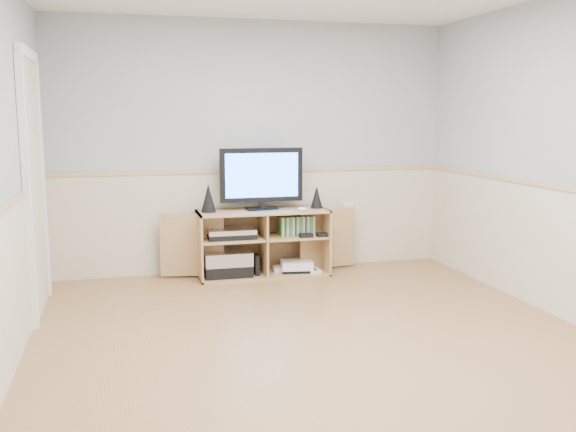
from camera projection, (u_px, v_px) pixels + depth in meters
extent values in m
cube|color=tan|center=(320.00, 344.00, 4.49)|extent=(4.00, 4.50, 0.02)
cube|color=#ADB6BC|center=(254.00, 148.00, 6.45)|extent=(4.00, 0.02, 2.50)
cube|color=#ADB6BC|center=(526.00, 214.00, 2.13)|extent=(4.00, 0.02, 2.50)
cube|color=beige|center=(255.00, 221.00, 6.55)|extent=(4.00, 0.01, 1.00)
cube|color=tan|center=(255.00, 171.00, 6.46)|extent=(4.00, 0.02, 0.04)
cube|color=beige|center=(34.00, 188.00, 5.08)|extent=(0.03, 0.82, 2.00)
cube|color=tan|center=(263.00, 274.00, 6.38)|extent=(1.28, 0.48, 0.02)
cube|color=tan|center=(263.00, 211.00, 6.28)|extent=(1.28, 0.48, 0.02)
cube|color=tan|center=(199.00, 246.00, 6.18)|extent=(0.02, 0.48, 0.65)
cube|color=tan|center=(324.00, 240.00, 6.49)|extent=(0.02, 0.48, 0.65)
cube|color=tan|center=(258.00, 239.00, 6.55)|extent=(1.28, 0.02, 0.65)
cube|color=tan|center=(263.00, 243.00, 6.33)|extent=(0.02, 0.46, 0.61)
cube|color=tan|center=(231.00, 239.00, 6.24)|extent=(0.61, 0.44, 0.02)
cube|color=tan|center=(294.00, 236.00, 6.40)|extent=(0.61, 0.44, 0.02)
cube|color=tan|center=(192.00, 245.00, 6.22)|extent=(0.61, 0.13, 0.61)
cube|color=tan|center=(327.00, 238.00, 6.56)|extent=(0.61, 0.13, 0.61)
cube|color=black|center=(262.00, 209.00, 6.33)|extent=(0.31, 0.18, 0.02)
cube|color=black|center=(262.00, 205.00, 6.32)|extent=(0.05, 0.04, 0.06)
cube|color=black|center=(261.00, 175.00, 6.28)|extent=(0.82, 0.05, 0.53)
cube|color=#3074FF|center=(262.00, 175.00, 6.25)|extent=(0.72, 0.01, 0.43)
cone|color=black|center=(208.00, 198.00, 6.15)|extent=(0.15, 0.15, 0.27)
cone|color=black|center=(317.00, 197.00, 6.42)|extent=(0.12, 0.12, 0.22)
cube|color=silver|center=(274.00, 211.00, 6.17)|extent=(0.35, 0.19, 0.01)
ellipsoid|color=white|center=(302.00, 209.00, 6.24)|extent=(0.11, 0.09, 0.04)
cube|color=black|center=(227.00, 270.00, 6.28)|extent=(0.46, 0.34, 0.11)
cube|color=silver|center=(227.00, 258.00, 6.26)|extent=(0.46, 0.34, 0.13)
cube|color=black|center=(231.00, 235.00, 6.24)|extent=(0.46, 0.32, 0.05)
cube|color=silver|center=(231.00, 231.00, 6.23)|extent=(0.46, 0.32, 0.05)
cube|color=black|center=(256.00, 265.00, 6.30)|extent=(0.04, 0.14, 0.20)
cube|color=white|center=(284.00, 269.00, 6.46)|extent=(0.23, 0.19, 0.05)
cube|color=black|center=(296.00, 270.00, 6.44)|extent=(0.33, 0.28, 0.03)
cube|color=white|center=(296.00, 264.00, 6.43)|extent=(0.34, 0.30, 0.08)
cube|color=white|center=(318.00, 270.00, 6.42)|extent=(0.04, 0.14, 0.03)
cube|color=white|center=(311.00, 267.00, 6.56)|extent=(0.09, 0.15, 0.03)
cube|color=#3F8C3F|center=(297.00, 226.00, 6.37)|extent=(0.34, 0.14, 0.19)
cube|color=white|center=(348.00, 208.00, 6.77)|extent=(0.12, 0.03, 0.12)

